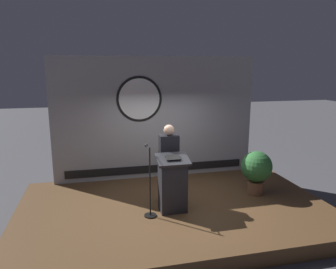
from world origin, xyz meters
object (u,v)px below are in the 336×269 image
microphone_stand (150,192)px  potted_plant (256,169)px  podium (173,184)px  speaker_person (169,163)px

microphone_stand → potted_plant: microphone_stand is taller
microphone_stand → podium: bearing=11.4°
speaker_person → microphone_stand: bearing=-132.0°
speaker_person → potted_plant: (2.00, -0.08, -0.26)m
podium → microphone_stand: bearing=-168.6°
microphone_stand → potted_plant: 2.57m
speaker_person → potted_plant: 2.02m
podium → microphone_stand: microphone_stand is taller
speaker_person → potted_plant: speaker_person is taller
potted_plant → microphone_stand: bearing=-168.9°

